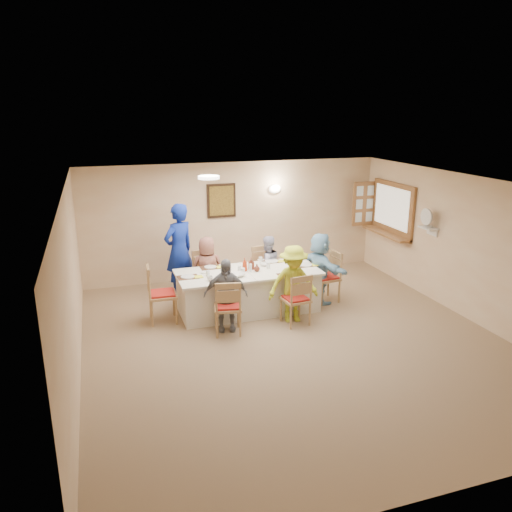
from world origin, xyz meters
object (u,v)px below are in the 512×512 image
object	(u,v)px
diner_back_left	(207,270)
diner_right_end	(320,268)
diner_front_right	(293,284)
caregiver	(179,251)
dining_table	(248,291)
chair_front_left	(228,306)
condiment_ketchup	(245,265)
chair_back_right	(265,270)
diner_back_right	(267,266)
desk_fan	(428,220)
chair_front_right	(296,298)
chair_left_end	(162,293)
diner_front_left	(226,295)
chair_back_left	(206,276)
serving_hatch	(393,209)
chair_right_end	(326,277)

from	to	relation	value
diner_back_left	diner_right_end	size ratio (longest dim) A/B	0.94
diner_front_right	caregiver	size ratio (longest dim) A/B	0.73
dining_table	chair_front_left	world-z (taller)	chair_front_left
caregiver	condiment_ketchup	xyz separation A→B (m)	(1.00, -1.11, -0.05)
chair_back_right	dining_table	bearing A→B (deg)	-133.26
dining_table	chair_front_left	distance (m)	1.00
diner_right_end	caregiver	xyz separation A→B (m)	(-2.47, 1.15, 0.25)
diner_back_right	caregiver	xyz separation A→B (m)	(-1.65, 0.47, 0.33)
chair_front_left	desk_fan	bearing A→B (deg)	-163.22
chair_front_right	condiment_ketchup	xyz separation A→B (m)	(-0.65, 0.84, 0.42)
chair_back_right	chair_left_end	distance (m)	2.29
dining_table	diner_right_end	size ratio (longest dim) A/B	1.89
desk_fan	diner_front_left	xyz separation A→B (m)	(-4.03, -0.27, -0.93)
diner_back_right	diner_front_left	xyz separation A→B (m)	(-1.20, -1.36, 0.02)
chair_back_left	diner_right_end	size ratio (longest dim) A/B	0.70
diner_front_left	diner_right_end	bearing A→B (deg)	30.31
serving_hatch	chair_back_left	world-z (taller)	serving_hatch
desk_fan	diner_back_right	world-z (taller)	desk_fan
diner_back_right	dining_table	bearing A→B (deg)	37.68
caregiver	chair_front_left	bearing A→B (deg)	72.82
chair_right_end	diner_front_left	distance (m)	2.26
desk_fan	chair_left_end	bearing A→B (deg)	175.33
diner_back_right	caregiver	distance (m)	1.75
chair_back_left	chair_front_right	size ratio (longest dim) A/B	1.03
chair_back_left	diner_back_right	size ratio (longest dim) A/B	0.80
serving_hatch	desk_fan	size ratio (longest dim) A/B	5.00
serving_hatch	chair_back_left	bearing A→B (deg)	-178.02
diner_front_left	diner_front_right	bearing A→B (deg)	11.70
serving_hatch	diner_front_right	size ratio (longest dim) A/B	1.10
chair_right_end	chair_back_right	bearing A→B (deg)	-136.30
chair_left_end	diner_front_right	size ratio (longest dim) A/B	0.76
chair_right_end	diner_back_right	size ratio (longest dim) A/B	0.81
chair_back_left	desk_fan	bearing A→B (deg)	-25.23
condiment_ketchup	chair_back_right	bearing A→B (deg)	49.49
chair_back_right	caregiver	world-z (taller)	caregiver
chair_back_left	diner_front_right	distance (m)	1.92
desk_fan	chair_back_right	world-z (taller)	desk_fan
diner_back_left	diner_right_end	xyz separation A→B (m)	(2.02, -0.68, 0.04)
caregiver	chair_back_left	bearing A→B (deg)	111.95
desk_fan	diner_back_left	size ratio (longest dim) A/B	0.23
chair_front_left	diner_right_end	xyz separation A→B (m)	(2.02, 0.80, 0.20)
serving_hatch	chair_left_end	size ratio (longest dim) A/B	1.46
diner_front_left	condiment_ketchup	size ratio (longest dim) A/B	5.19
dining_table	chair_left_end	distance (m)	1.56
dining_table	diner_front_right	size ratio (longest dim) A/B	1.89
serving_hatch	diner_back_right	distance (m)	3.09
caregiver	diner_right_end	bearing A→B (deg)	124.86
dining_table	diner_right_end	bearing A→B (deg)	0.00
dining_table	diner_back_right	bearing A→B (deg)	48.58
diner_back_right	chair_front_left	bearing A→B (deg)	40.07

